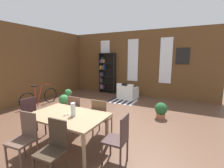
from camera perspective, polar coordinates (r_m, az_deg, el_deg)
name	(u,v)px	position (r m, az deg, el deg)	size (l,w,h in m)	color
ground_plane	(84,124)	(4.84, -10.34, -14.27)	(10.96, 10.96, 0.00)	brown
back_wall_brick	(133,64)	(8.24, 7.72, 7.39)	(7.95, 0.12, 3.25)	brown
left_wall_brick	(7,66)	(7.17, -34.00, 5.46)	(0.12, 9.43, 3.25)	brown
window_pane_0	(105,60)	(8.84, -2.49, 8.69)	(0.55, 0.02, 2.11)	white
window_pane_1	(133,60)	(8.16, 7.58, 8.52)	(0.55, 0.02, 2.11)	white
window_pane_2	(166,61)	(7.78, 19.02, 8.01)	(0.55, 0.02, 2.11)	white
dining_table	(68,118)	(3.56, -15.76, -11.93)	(1.65, 1.04, 0.75)	#987A56
vase_on_table	(73,109)	(3.38, -13.99, -8.97)	(0.10, 0.10, 0.28)	silver
tealight_candle_0	(68,114)	(3.50, -15.75, -10.60)	(0.04, 0.04, 0.03)	silver
tealight_candle_1	(65,115)	(3.47, -16.89, -10.73)	(0.04, 0.04, 0.04)	silver
dining_chair_near_left	(24,136)	(3.45, -29.28, -16.34)	(0.43, 0.43, 0.95)	brown
dining_chair_far_right	(101,116)	(3.96, -4.02, -11.72)	(0.43, 0.43, 0.95)	brown
dining_chair_far_left	(77,112)	(4.37, -12.62, -9.83)	(0.41, 0.41, 0.95)	brown
dining_chair_head_right	(119,138)	(3.01, 2.49, -19.00)	(0.42, 0.42, 0.95)	#45312F
dining_chair_near_right	(54,147)	(2.92, -20.50, -20.66)	(0.42, 0.42, 0.95)	#3A2B1E
dining_chair_head_left	(32,116)	(4.48, -27.18, -10.22)	(0.43, 0.43, 0.95)	#3C2426
bookshelf_tall	(107,73)	(8.65, -2.01, 4.12)	(0.91, 0.29, 2.17)	black
armchair_white	(128,93)	(7.49, 5.70, -3.22)	(0.86, 0.86, 0.75)	white
bicycle_second	(40,97)	(7.11, -24.89, -4.41)	(0.44, 1.69, 0.91)	black
potted_plant_by_shelf	(64,101)	(6.34, -17.10, -5.84)	(0.38, 0.38, 0.54)	#9E6042
potted_plant_corner	(68,94)	(7.66, -15.68, -3.40)	(0.36, 0.36, 0.47)	#9E6042
potted_plant_window	(161,110)	(5.36, 17.41, -8.98)	(0.39, 0.39, 0.52)	#9E6042
striped_rug	(123,101)	(7.13, 3.87, -6.16)	(1.17, 0.97, 0.01)	#1E1E33
framed_picture	(183,56)	(7.70, 24.39, 9.26)	(0.56, 0.03, 0.72)	black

